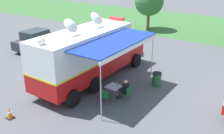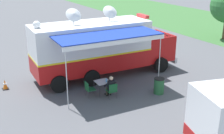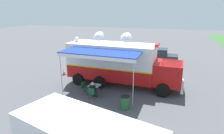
% 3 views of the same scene
% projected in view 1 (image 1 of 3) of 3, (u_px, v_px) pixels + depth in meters
% --- Properties ---
extents(ground_plane, '(100.00, 100.00, 0.00)m').
position_uv_depth(ground_plane, '(85.00, 84.00, 16.97)').
color(ground_plane, '#515156').
extents(grass_verge, '(80.00, 14.00, 0.01)m').
position_uv_depth(grass_verge, '(183.00, 24.00, 32.67)').
color(grass_verge, '#386633').
rests_on(grass_verge, ground).
extents(lot_stripe, '(0.33, 4.80, 0.01)m').
position_uv_depth(lot_stripe, '(55.00, 70.00, 19.13)').
color(lot_stripe, silver).
rests_on(lot_stripe, ground).
extents(command_truck, '(5.11, 9.59, 4.53)m').
position_uv_depth(command_truck, '(92.00, 52.00, 16.78)').
color(command_truck, '#B71414').
rests_on(command_truck, ground).
extents(folding_table, '(0.83, 0.83, 0.73)m').
position_uv_depth(folding_table, '(114.00, 87.00, 15.06)').
color(folding_table, silver).
rests_on(folding_table, ground).
extents(water_bottle, '(0.07, 0.07, 0.22)m').
position_uv_depth(water_bottle, '(117.00, 84.00, 15.05)').
color(water_bottle, '#4C99D8').
rests_on(water_bottle, folding_table).
extents(folding_chair_at_table, '(0.50, 0.50, 0.87)m').
position_uv_depth(folding_chair_at_table, '(127.00, 92.00, 14.84)').
color(folding_chair_at_table, '#19562D').
rests_on(folding_chair_at_table, ground).
extents(folding_chair_beside_table, '(0.50, 0.50, 0.87)m').
position_uv_depth(folding_chair_beside_table, '(105.00, 95.00, 14.47)').
color(folding_chair_beside_table, '#19562D').
rests_on(folding_chair_beside_table, ground).
extents(seated_responder, '(0.67, 0.57, 1.25)m').
position_uv_depth(seated_responder, '(124.00, 89.00, 14.88)').
color(seated_responder, black).
rests_on(seated_responder, ground).
extents(trash_bin, '(0.57, 0.57, 0.91)m').
position_uv_depth(trash_bin, '(157.00, 79.00, 16.54)').
color(trash_bin, '#235B33').
rests_on(trash_bin, ground).
extents(traffic_cone, '(0.36, 0.36, 0.58)m').
position_uv_depth(traffic_cone, '(10.00, 113.00, 13.22)').
color(traffic_cone, black).
rests_on(traffic_cone, ground).
extents(car_behind_truck, '(2.05, 4.22, 1.76)m').
position_uv_depth(car_behind_truck, '(36.00, 40.00, 23.16)').
color(car_behind_truck, '#2D2D33').
rests_on(car_behind_truck, ground).
extents(tree_far_left, '(3.22, 3.22, 4.78)m').
position_uv_depth(tree_far_left, '(149.00, 1.00, 29.03)').
color(tree_far_left, brown).
rests_on(tree_far_left, ground).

